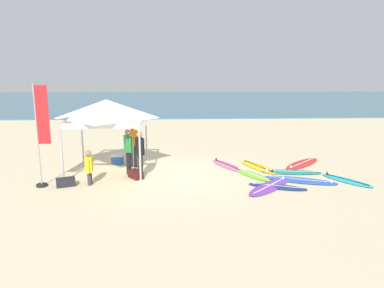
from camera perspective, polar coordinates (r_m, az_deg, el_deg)
name	(u,v)px	position (r m, az deg, el deg)	size (l,w,h in m)	color
ground_plane	(173,176)	(12.88, -3.06, -5.22)	(80.00, 80.00, 0.00)	beige
sea	(175,100)	(45.82, -2.75, 7.16)	(80.00, 36.00, 0.10)	#386B84
canopy_tent	(107,109)	(13.44, -13.82, 5.57)	(2.79, 2.79, 2.75)	#B7B7BC
surfboard_red	(302,164)	(15.09, 17.60, -3.08)	(2.21, 2.18, 0.19)	red
surfboard_cyan	(346,180)	(13.36, 23.97, -5.46)	(1.46, 1.86, 0.19)	#23B2CC
surfboard_teal	(291,172)	(13.73, 15.91, -4.43)	(2.30, 0.89, 0.19)	#19847F
surfboard_purple	(270,186)	(11.88, 12.60, -6.79)	(2.11, 2.20, 0.19)	purple
surfboard_pink	(227,165)	(14.20, 5.75, -3.49)	(1.37, 2.03, 0.19)	pink
surfboard_lime	(252,175)	(13.07, 9.84, -4.96)	(1.34, 1.88, 0.19)	#7AD12D
surfboard_navy	(277,187)	(11.93, 13.77, -6.78)	(1.96, 1.18, 0.19)	navy
surfboard_yellow	(258,167)	(14.17, 10.75, -3.67)	(1.40, 2.29, 0.19)	yellow
surfboard_blue	(300,180)	(12.81, 17.30, -5.68)	(2.56, 1.55, 0.19)	blue
person_green	(128,149)	(12.95, -10.39, -0.78)	(0.36, 0.50, 1.71)	black
person_orange	(133,143)	(14.02, -9.66, 0.20)	(0.54, 0.28, 1.71)	#383842
person_black	(140,151)	(12.47, -8.52, -1.20)	(0.35, 0.51, 1.71)	#2D2D33
person_yellow	(89,166)	(12.23, -16.52, -3.43)	(0.26, 0.55, 1.20)	#383842
banner_flag	(41,140)	(12.34, -23.45, 0.58)	(0.60, 0.36, 3.40)	#99999E
gear_bag_near_tent	(66,182)	(12.44, -19.99, -5.89)	(0.60, 0.32, 0.28)	#232328
gear_bag_by_pole	(136,174)	(12.72, -9.22, -4.92)	(0.60, 0.32, 0.28)	#4C1919
cooler_box	(118,159)	(14.74, -12.10, -2.48)	(0.50, 0.36, 0.39)	#2D60B7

